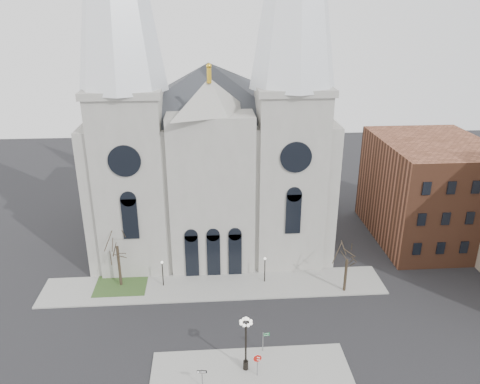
{
  "coord_description": "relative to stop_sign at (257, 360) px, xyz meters",
  "views": [
    {
      "loc": [
        -0.37,
        -36.08,
        30.92
      ],
      "look_at": [
        2.8,
        8.0,
        13.16
      ],
      "focal_mm": 35.0,
      "sensor_mm": 36.0,
      "label": 1
    }
  ],
  "objects": [
    {
      "name": "ped_lamp_left",
      "position": [
        -9.51,
        15.14,
        0.51
      ],
      "size": [
        0.32,
        0.32,
        3.26
      ],
      "color": "black",
      "rests_on": "sidewalk_far"
    },
    {
      "name": "street_name_sign",
      "position": [
        0.94,
        3.15,
        -0.42
      ],
      "size": [
        0.68,
        0.14,
        2.12
      ],
      "rotation": [
        0.0,
        0.0,
        0.13
      ],
      "color": "slate",
      "rests_on": "sidewalk_near"
    },
    {
      "name": "stop_sign",
      "position": [
        0.0,
        0.0,
        0.0
      ],
      "size": [
        0.82,
        0.26,
        2.35
      ],
      "rotation": [
        0.0,
        0.0,
        -0.28
      ],
      "color": "slate",
      "rests_on": "sidewalk_near"
    },
    {
      "name": "one_way_sign",
      "position": [
        -4.87,
        -1.06,
        -0.34
      ],
      "size": [
        0.86,
        0.1,
        1.97
      ],
      "rotation": [
        0.0,
        0.0,
        -0.07
      ],
      "color": "slate",
      "rests_on": "sidewalk_near"
    },
    {
      "name": "grass_patch",
      "position": [
        -14.51,
        15.64,
        -1.73
      ],
      "size": [
        6.0,
        5.0,
        0.18
      ],
      "primitive_type": "cube",
      "color": "#2C4B20",
      "rests_on": "ground"
    },
    {
      "name": "cathedral",
      "position": [
        -3.51,
        26.5,
        16.66
      ],
      "size": [
        33.0,
        26.66,
        54.0
      ],
      "color": "gray",
      "rests_on": "ground"
    },
    {
      "name": "globe_lamp",
      "position": [
        -0.97,
        0.87,
        1.89
      ],
      "size": [
        1.57,
        1.57,
        5.7
      ],
      "rotation": [
        0.0,
        0.0,
        0.35
      ],
      "color": "black",
      "rests_on": "sidewalk_near"
    },
    {
      "name": "ground",
      "position": [
        -3.51,
        3.64,
        -1.82
      ],
      "size": [
        160.0,
        160.0,
        0.0
      ],
      "primitive_type": "plane",
      "color": "black",
      "rests_on": "ground"
    },
    {
      "name": "tree_left",
      "position": [
        -14.51,
        15.64,
        3.76
      ],
      "size": [
        3.2,
        3.2,
        7.5
      ],
      "color": "#2D2419",
      "rests_on": "ground"
    },
    {
      "name": "bg_building_brick",
      "position": [
        26.49,
        25.64,
        5.18
      ],
      "size": [
        14.0,
        18.0,
        14.0
      ],
      "primitive_type": "cube",
      "color": "brown",
      "rests_on": "ground"
    },
    {
      "name": "tree_right",
      "position": [
        11.49,
        12.64,
        2.64
      ],
      "size": [
        3.2,
        3.2,
        6.0
      ],
      "color": "#2D2419",
      "rests_on": "ground"
    },
    {
      "name": "ped_lamp_right",
      "position": [
        2.49,
        15.14,
        0.51
      ],
      "size": [
        0.32,
        0.32,
        3.26
      ],
      "color": "black",
      "rests_on": "sidewalk_far"
    },
    {
      "name": "sidewalk_far",
      "position": [
        -3.51,
        14.64,
        -1.75
      ],
      "size": [
        40.0,
        6.0,
        0.14
      ],
      "primitive_type": "cube",
      "color": "gray",
      "rests_on": "ground"
    }
  ]
}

